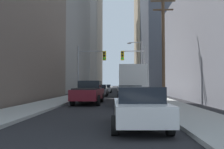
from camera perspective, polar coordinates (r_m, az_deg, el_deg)
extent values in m
cube|color=#9E9E99|center=(53.34, -3.99, -4.01)|extent=(2.78, 160.00, 0.15)
cube|color=#9E9E99|center=(53.16, 5.97, -4.00)|extent=(2.78, 160.00, 0.15)
cube|color=silver|center=(26.21, 4.76, -1.63)|extent=(2.67, 11.54, 2.90)
cube|color=black|center=(26.20, 2.01, -0.49)|extent=(0.18, 10.58, 0.80)
cube|color=red|center=(26.18, 2.01, -2.90)|extent=(0.18, 10.58, 0.28)
cylinder|color=black|center=(30.23, 2.19, -4.48)|extent=(0.32, 1.00, 1.00)
cylinder|color=black|center=(30.32, 6.65, -4.46)|extent=(0.32, 1.00, 1.00)
cylinder|color=black|center=(22.99, 2.21, -5.15)|extent=(0.32, 1.00, 1.00)
cylinder|color=black|center=(23.11, 8.07, -5.11)|extent=(0.32, 1.00, 1.00)
cube|color=maroon|center=(19.11, -5.81, -4.81)|extent=(2.17, 5.46, 0.80)
cube|color=black|center=(20.06, -5.42, -2.55)|extent=(1.86, 1.86, 0.70)
cube|color=black|center=(17.76, -6.41, -3.54)|extent=(1.83, 2.43, 0.10)
cylinder|color=black|center=(20.99, -7.77, -5.67)|extent=(0.28, 0.80, 0.80)
cylinder|color=black|center=(20.74, -2.51, -5.73)|extent=(0.28, 0.80, 0.80)
cylinder|color=black|center=(17.60, -9.72, -6.31)|extent=(0.28, 0.80, 0.80)
cylinder|color=black|center=(17.31, -3.45, -6.40)|extent=(0.28, 0.80, 0.80)
cube|color=white|center=(8.79, 6.66, -8.74)|extent=(1.97, 4.27, 0.65)
cube|color=black|center=(8.59, 6.72, -4.87)|extent=(1.66, 1.96, 0.55)
cylinder|color=black|center=(10.14, 1.11, -9.75)|extent=(0.22, 0.64, 0.64)
cylinder|color=black|center=(10.25, 10.95, -9.62)|extent=(0.22, 0.64, 0.64)
cylinder|color=black|center=(7.48, 0.73, -12.40)|extent=(0.22, 0.64, 0.64)
cylinder|color=black|center=(7.63, 14.11, -12.12)|extent=(0.22, 0.64, 0.64)
cube|color=black|center=(17.25, 4.39, -5.60)|extent=(1.80, 4.20, 0.65)
cube|color=black|center=(17.08, 4.40, -3.62)|extent=(1.58, 1.90, 0.55)
cylinder|color=black|center=(18.60, 1.55, -6.37)|extent=(0.22, 0.64, 0.64)
cylinder|color=black|center=(18.66, 6.90, -6.34)|extent=(0.22, 0.64, 0.64)
cylinder|color=black|center=(15.92, 1.45, -7.05)|extent=(0.22, 0.64, 0.64)
cylinder|color=black|center=(15.99, 7.70, -7.01)|extent=(0.22, 0.64, 0.64)
cube|color=slate|center=(31.09, -2.85, -4.15)|extent=(1.85, 4.22, 0.65)
cube|color=black|center=(30.93, -2.87, -3.05)|extent=(1.61, 1.92, 0.55)
cylinder|color=black|center=(32.52, -4.16, -4.64)|extent=(0.22, 0.64, 0.64)
cylinder|color=black|center=(32.38, -1.11, -4.66)|extent=(0.22, 0.64, 0.64)
cylinder|color=black|center=(29.86, -4.73, -4.84)|extent=(0.22, 0.64, 0.64)
cylinder|color=black|center=(29.70, -1.41, -4.86)|extent=(0.22, 0.64, 0.64)
cube|color=#C6B793|center=(37.50, 2.93, -3.84)|extent=(1.86, 4.22, 0.65)
cube|color=black|center=(37.34, 2.93, -2.93)|extent=(1.61, 1.92, 0.55)
cylinder|color=black|center=(38.85, 1.63, -4.27)|extent=(0.22, 0.64, 0.64)
cylinder|color=black|center=(38.88, 4.18, -4.26)|extent=(0.22, 0.64, 0.64)
cylinder|color=black|center=(36.17, 1.59, -4.41)|extent=(0.22, 0.64, 0.64)
cylinder|color=black|center=(36.19, 4.33, -4.41)|extent=(0.22, 0.64, 0.64)
cube|color=#B7BABF|center=(42.37, -1.42, -3.67)|extent=(1.84, 4.22, 0.65)
cube|color=black|center=(42.21, -1.43, -2.86)|extent=(1.60, 1.91, 0.55)
cylinder|color=black|center=(43.78, -2.44, -4.05)|extent=(0.22, 0.64, 0.64)
cylinder|color=black|center=(43.67, -0.18, -4.06)|extent=(0.22, 0.64, 0.64)
cylinder|color=black|center=(41.10, -2.74, -4.16)|extent=(0.22, 0.64, 0.64)
cylinder|color=black|center=(40.99, -0.33, -4.17)|extent=(0.22, 0.64, 0.64)
cylinder|color=gray|center=(26.94, -8.34, 0.60)|extent=(0.18, 0.18, 6.00)
cylinder|color=gray|center=(26.94, -5.12, 5.72)|extent=(3.03, 0.12, 0.12)
cube|color=gold|center=(26.72, -1.89, 4.64)|extent=(0.38, 0.30, 1.05)
sphere|color=black|center=(26.60, -1.91, 5.41)|extent=(0.24, 0.24, 0.24)
sphere|color=black|center=(26.55, -1.91, 4.69)|extent=(0.24, 0.24, 0.24)
sphere|color=#19D833|center=(26.51, -1.92, 3.96)|extent=(0.24, 0.24, 0.24)
cylinder|color=gray|center=(26.63, 8.05, 0.64)|extent=(0.18, 0.18, 6.00)
cylinder|color=gray|center=(26.76, 5.31, 5.77)|extent=(2.53, 0.12, 0.12)
cube|color=gold|center=(26.66, 2.58, 4.66)|extent=(0.38, 0.30, 1.05)
sphere|color=black|center=(26.53, 2.59, 5.43)|extent=(0.24, 0.24, 0.24)
sphere|color=black|center=(26.49, 2.59, 4.70)|extent=(0.24, 0.24, 0.24)
sphere|color=#19D833|center=(26.45, 2.59, 3.97)|extent=(0.24, 0.24, 0.24)
cylinder|color=gray|center=(70.89, 4.36, -1.23)|extent=(0.18, 0.18, 6.00)
cylinder|color=gray|center=(70.94, 3.30, 0.71)|extent=(2.60, 0.12, 0.12)
cube|color=gold|center=(70.90, 2.25, 0.28)|extent=(0.38, 0.30, 1.05)
sphere|color=black|center=(70.75, 2.25, 0.57)|extent=(0.24, 0.24, 0.24)
sphere|color=black|center=(70.73, 2.25, 0.29)|extent=(0.24, 0.24, 0.24)
sphere|color=#19D833|center=(70.72, 2.25, 0.01)|extent=(0.24, 0.24, 0.24)
cylinder|color=brown|center=(21.21, 12.55, 6.43)|extent=(0.28, 0.28, 9.68)
cube|color=brown|center=(22.25, 12.45, 17.29)|extent=(2.20, 0.12, 0.12)
cube|color=brown|center=(22.00, 12.47, 15.33)|extent=(1.80, 0.12, 0.12)
cylinder|color=gray|center=(31.65, 7.29, 1.52)|extent=(0.16, 0.16, 7.50)
cylinder|color=gray|center=(32.02, 5.76, 7.88)|extent=(1.66, 0.10, 0.10)
ellipsoid|color=#4C4C51|center=(31.96, 4.26, 7.71)|extent=(0.56, 0.32, 0.20)
cube|color=gray|center=(54.40, -18.99, 9.34)|extent=(21.55, 28.81, 25.04)
cube|color=gray|center=(94.89, -7.92, 14.79)|extent=(15.89, 25.78, 59.11)
cube|color=#4C515B|center=(58.08, 15.38, 13.08)|extent=(15.03, 19.30, 33.98)
cube|color=tan|center=(97.24, 11.41, 10.20)|extent=(18.51, 22.65, 45.33)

